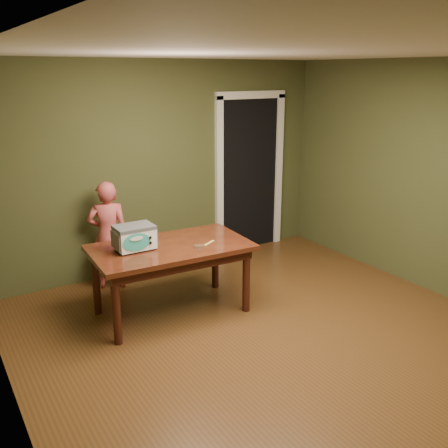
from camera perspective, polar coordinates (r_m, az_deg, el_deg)
name	(u,v)px	position (r m, az deg, el deg)	size (l,w,h in m)	color
floor	(285,348)	(4.78, 6.96, -13.94)	(5.00, 5.00, 0.00)	#563318
room_shell	(292,166)	(4.17, 7.80, 6.62)	(4.52, 5.02, 2.61)	#414625
doorway	(238,172)	(7.25, 1.56, 5.96)	(1.10, 0.66, 2.25)	black
dining_table	(171,254)	(5.16, -6.12, -3.48)	(1.65, 0.98, 0.75)	#37140C
toy_oven	(134,237)	(5.01, -10.20, -1.43)	(0.41, 0.28, 0.25)	#4C4F54
baking_pan	(199,246)	(5.04, -2.90, -2.55)	(0.10, 0.10, 0.02)	silver
spatula	(209,243)	(5.15, -1.71, -2.18)	(0.18, 0.03, 0.01)	tan
child	(109,235)	(5.90, -13.06, -1.28)	(0.47, 0.31, 1.28)	#C55151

